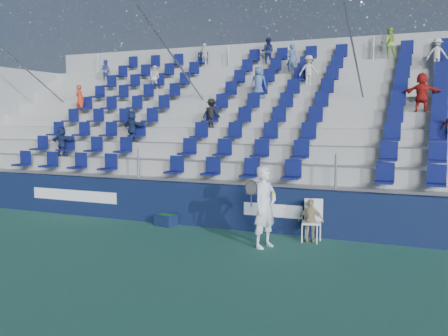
# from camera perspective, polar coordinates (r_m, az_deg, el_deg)

# --- Properties ---
(ground) EXTENTS (70.00, 70.00, 0.00)m
(ground) POSITION_cam_1_polar(r_m,az_deg,el_deg) (11.17, -6.75, -9.98)
(ground) COLOR #2E6D56
(ground) RESTS_ON ground
(sponsor_wall) EXTENTS (24.00, 0.32, 1.20)m
(sponsor_wall) POSITION_cam_1_polar(r_m,az_deg,el_deg) (13.78, -0.18, -4.39)
(sponsor_wall) COLOR #101A3B
(sponsor_wall) RESTS_ON ground
(grandstand) EXTENTS (24.00, 8.17, 6.63)m
(grandstand) POSITION_cam_1_polar(r_m,az_deg,el_deg) (18.37, 6.17, 2.90)
(grandstand) COLOR #A6A6A1
(grandstand) RESTS_ON ground
(tennis_player) EXTENTS (0.74, 0.82, 1.92)m
(tennis_player) POSITION_cam_1_polar(r_m,az_deg,el_deg) (11.66, 4.70, -4.44)
(tennis_player) COLOR silver
(tennis_player) RESTS_ON ground
(line_judge_chair) EXTENTS (0.55, 0.56, 1.04)m
(line_judge_chair) POSITION_cam_1_polar(r_m,az_deg,el_deg) (12.50, 10.08, -5.56)
(line_judge_chair) COLOR white
(line_judge_chair) RESTS_ON ground
(line_judge) EXTENTS (0.63, 0.28, 1.06)m
(line_judge) POSITION_cam_1_polar(r_m,az_deg,el_deg) (12.36, 9.90, -5.96)
(line_judge) COLOR tan
(line_judge) RESTS_ON ground
(ball_bin) EXTENTS (0.66, 0.51, 0.33)m
(ball_bin) POSITION_cam_1_polar(r_m,az_deg,el_deg) (14.21, -6.68, -5.86)
(ball_bin) COLOR #101C3B
(ball_bin) RESTS_ON ground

